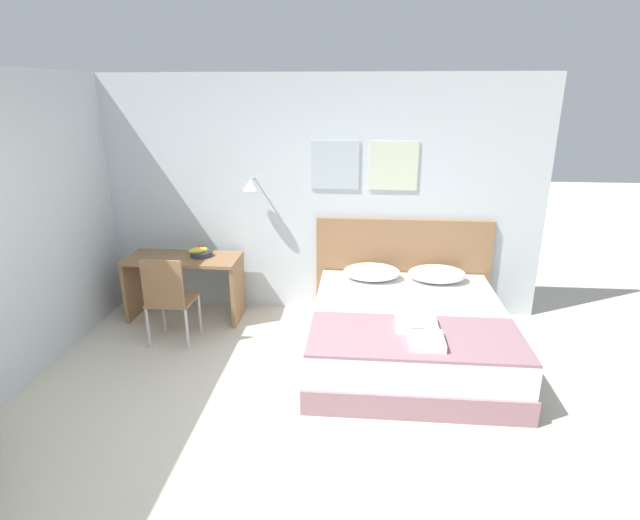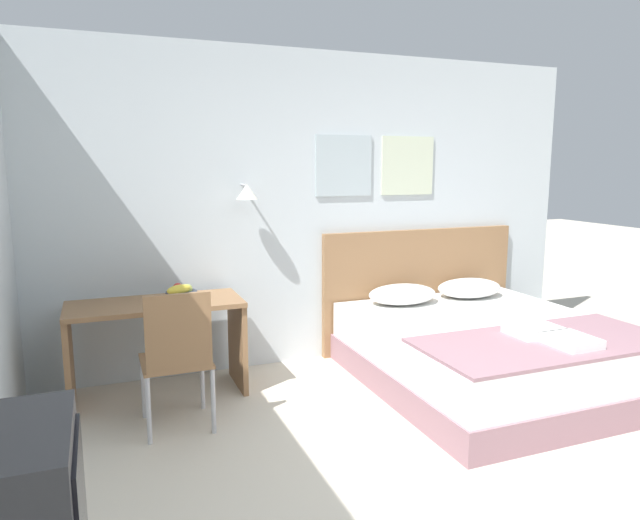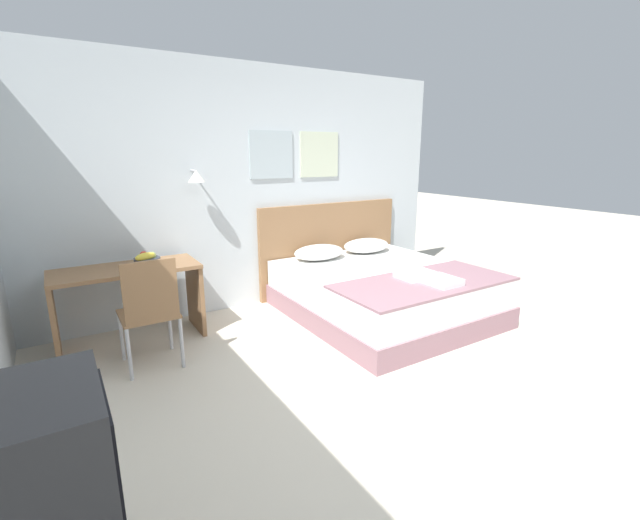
% 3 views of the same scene
% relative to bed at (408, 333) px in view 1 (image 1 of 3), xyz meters
% --- Properties ---
extents(ground_plane, '(24.00, 24.00, 0.00)m').
position_rel_bed_xyz_m(ground_plane, '(-1.13, -1.53, -0.25)').
color(ground_plane, beige).
extents(wall_back, '(5.27, 0.31, 2.65)m').
position_rel_bed_xyz_m(wall_back, '(-1.12, 1.11, 1.08)').
color(wall_back, silver).
rests_on(wall_back, ground_plane).
extents(bed, '(1.84, 2.04, 0.51)m').
position_rel_bed_xyz_m(bed, '(0.00, 0.00, 0.00)').
color(bed, gray).
rests_on(bed, ground_plane).
extents(headboard, '(1.96, 0.06, 1.12)m').
position_rel_bed_xyz_m(headboard, '(-0.00, 1.05, 0.31)').
color(headboard, '#8E6642').
rests_on(headboard, ground_plane).
extents(pillow_left, '(0.62, 0.42, 0.17)m').
position_rel_bed_xyz_m(pillow_left, '(-0.35, 0.76, 0.34)').
color(pillow_left, white).
rests_on(pillow_left, bed).
extents(pillow_right, '(0.62, 0.42, 0.17)m').
position_rel_bed_xyz_m(pillow_right, '(0.35, 0.76, 0.34)').
color(pillow_right, white).
rests_on(pillow_right, bed).
extents(throw_blanket, '(1.78, 0.82, 0.02)m').
position_rel_bed_xyz_m(throw_blanket, '(-0.00, -0.59, 0.27)').
color(throw_blanket, gray).
rests_on(throw_blanket, bed).
extents(folded_towel_near_foot, '(0.35, 0.28, 0.06)m').
position_rel_bed_xyz_m(folded_towel_near_foot, '(0.02, -0.45, 0.31)').
color(folded_towel_near_foot, white).
rests_on(folded_towel_near_foot, throw_blanket).
extents(folded_towel_mid_bed, '(0.28, 0.32, 0.06)m').
position_rel_bed_xyz_m(folded_towel_mid_bed, '(0.07, -0.74, 0.31)').
color(folded_towel_mid_bed, white).
rests_on(folded_towel_mid_bed, throw_blanket).
extents(desk, '(1.25, 0.55, 0.72)m').
position_rel_bed_xyz_m(desk, '(-2.44, 0.71, 0.26)').
color(desk, '#8E6642').
rests_on(desk, ground_plane).
extents(desk_chair, '(0.44, 0.44, 0.94)m').
position_rel_bed_xyz_m(desk_chair, '(-2.37, 0.05, 0.29)').
color(desk_chair, '#8E6642').
rests_on(desk_chair, ground_plane).
extents(fruit_bowl, '(0.24, 0.23, 0.11)m').
position_rel_bed_xyz_m(fruit_bowl, '(-2.24, 0.75, 0.51)').
color(fruit_bowl, '#333842').
rests_on(fruit_bowl, desk).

